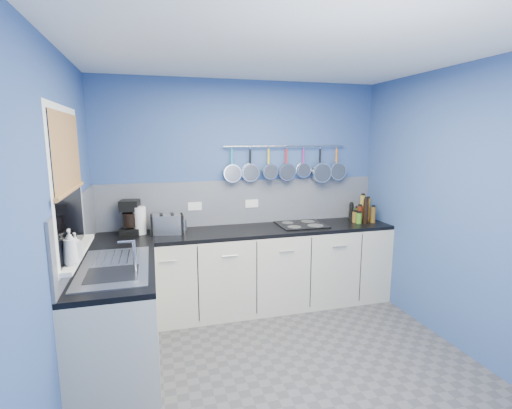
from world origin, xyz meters
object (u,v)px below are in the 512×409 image
canister (183,225)px  hob (301,225)px  soap_bottle_b (75,245)px  paper_towel (140,220)px  toaster (167,224)px  coffee_maker (130,217)px  soap_bottle_a (70,247)px

canister → hob: canister is taller
soap_bottle_b → paper_towel: (0.40, 1.15, -0.09)m
soap_bottle_b → toaster: size_ratio=0.56×
canister → hob: (1.31, -0.10, -0.05)m
toaster → canister: (0.17, 0.09, -0.04)m
soap_bottle_b → paper_towel: size_ratio=0.61×
toaster → canister: size_ratio=2.58×
soap_bottle_b → paper_towel: 1.23m
coffee_maker → hob: (1.84, -0.11, -0.17)m
soap_bottle_a → paper_towel: (0.40, 1.33, -0.13)m
soap_bottle_b → hob: 2.41m
coffee_maker → canister: 0.54m
soap_bottle_a → hob: (2.14, 1.25, -0.26)m
soap_bottle_a → coffee_maker: size_ratio=0.69×
soap_bottle_a → hob: soap_bottle_a is taller
soap_bottle_b → hob: (2.14, 1.08, -0.23)m
soap_bottle_a → paper_towel: size_ratio=0.84×
paper_towel → hob: paper_towel is taller
canister → coffee_maker: bearing=179.8°
coffee_maker → soap_bottle_b: bearing=-95.3°
soap_bottle_b → toaster: (0.67, 1.10, -0.14)m
soap_bottle_b → canister: soap_bottle_b is taller
soap_bottle_a → canister: (0.83, 1.36, -0.21)m
hob → soap_bottle_a: bearing=-149.7°
soap_bottle_b → coffee_maker: 1.23m
coffee_maker → toaster: 0.38m
canister → hob: bearing=-4.6°
toaster → coffee_maker: bearing=177.2°
paper_towel → canister: 0.44m
soap_bottle_b → soap_bottle_a: bearing=-90.0°
soap_bottle_a → soap_bottle_b: (0.00, 0.17, -0.03)m
soap_bottle_b → hob: bearing=26.8°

